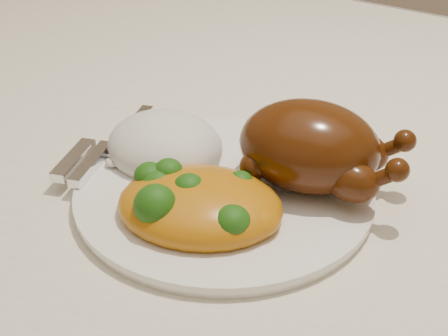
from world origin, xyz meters
The scene contains 7 objects.
dining_table centered at (0.00, 0.00, 0.67)m, with size 1.60×0.90×0.76m.
tablecloth centered at (0.00, 0.00, 0.74)m, with size 1.73×1.03×0.18m.
dinner_plate centered at (-0.05, -0.13, 0.77)m, with size 0.27×0.27×0.01m, color white.
roast_chicken centered at (0.02, -0.08, 0.82)m, with size 0.17×0.13×0.08m.
rice_mound centered at (-0.13, -0.11, 0.79)m, with size 0.12×0.11×0.06m.
mac_and_cheese centered at (-0.04, -0.18, 0.79)m, with size 0.17×0.16×0.06m.
cutlery centered at (-0.18, -0.15, 0.79)m, with size 0.06×0.17×0.01m.
Camera 1 is at (0.23, -0.52, 1.10)m, focal length 50.00 mm.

